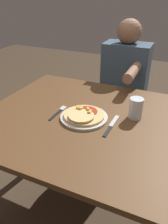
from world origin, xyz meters
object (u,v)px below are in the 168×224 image
object	(u,v)px
dining_table	(93,133)
person_diner	(125,81)
knife	(111,126)
plate	(84,117)
pizza	(83,115)
drinking_glass	(136,108)
fork	(59,112)

from	to	relation	value
dining_table	person_diner	bearing A→B (deg)	91.57
person_diner	knife	bearing A→B (deg)	-80.49
plate	knife	bearing A→B (deg)	-5.59
pizza	drinking_glass	distance (m)	0.29
drinking_glass	plate	bearing A→B (deg)	-154.22
dining_table	drinking_glass	xyz separation A→B (m)	(0.21, 0.10, 0.15)
fork	drinking_glass	bearing A→B (deg)	16.23
fork	person_diner	distance (m)	0.81
plate	drinking_glass	bearing A→B (deg)	25.78
plate	knife	distance (m)	0.16
fork	knife	distance (m)	0.32
fork	knife	size ratio (longest dim) A/B	0.79
drinking_glass	person_diner	size ratio (longest dim) A/B	0.10
dining_table	person_diner	size ratio (longest dim) A/B	1.05
plate	drinking_glass	distance (m)	0.29
pizza	knife	size ratio (longest dim) A/B	1.02
plate	fork	size ratio (longest dim) A/B	1.50
pizza	fork	distance (m)	0.16
pizza	drinking_glass	xyz separation A→B (m)	(0.26, 0.13, 0.03)
knife	drinking_glass	distance (m)	0.18
dining_table	fork	world-z (taller)	fork
person_diner	fork	bearing A→B (deg)	-103.50
pizza	person_diner	world-z (taller)	person_diner
dining_table	plate	world-z (taller)	plate
dining_table	fork	bearing A→B (deg)	-174.43
pizza	fork	bearing A→B (deg)	178.08
plate	pizza	world-z (taller)	pizza
plate	fork	distance (m)	0.16
dining_table	person_diner	xyz separation A→B (m)	(-0.02, 0.77, 0.04)
plate	pizza	xyz separation A→B (m)	(-0.00, -0.00, 0.02)
knife	plate	bearing A→B (deg)	174.41
dining_table	fork	distance (m)	0.23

